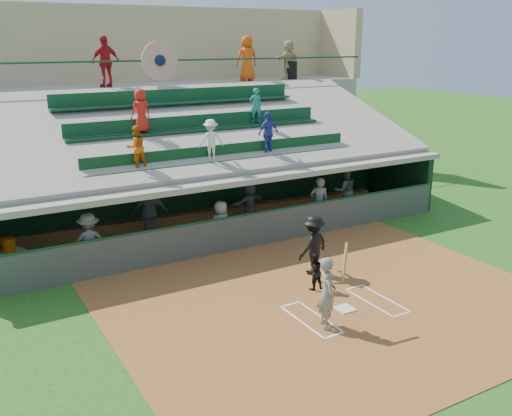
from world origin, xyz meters
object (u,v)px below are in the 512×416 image
water_cooler (8,245)px  trash_bin (291,70)px  home_plate (345,309)px  batter_at_plate (327,292)px  white_table (13,262)px  catcher (314,271)px

water_cooler → trash_bin: bearing=25.1°
home_plate → trash_bin: 15.50m
batter_at_plate → white_table: size_ratio=2.77×
home_plate → water_cooler: 9.48m
catcher → white_table: catcher is taller
white_table → batter_at_plate: bearing=-74.7°
water_cooler → home_plate: bearing=-44.1°
white_table → trash_bin: bearing=1.1°
batter_at_plate → trash_bin: bearing=59.9°
home_plate → white_table: (-6.72, 6.54, 0.31)m
catcher → trash_bin: (6.83, 11.61, 4.49)m
home_plate → white_table: 9.38m
home_plate → batter_at_plate: 1.34m
catcher → batter_at_plate: bearing=65.7°
batter_at_plate → home_plate: bearing=26.5°
water_cooler → catcher: bearing=-37.4°
catcher → trash_bin: trash_bin is taller
home_plate → water_cooler: size_ratio=1.09×
white_table → trash_bin: 15.73m
catcher → white_table: 8.50m
home_plate → catcher: size_ratio=0.43×
water_cooler → white_table: bearing=-29.7°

